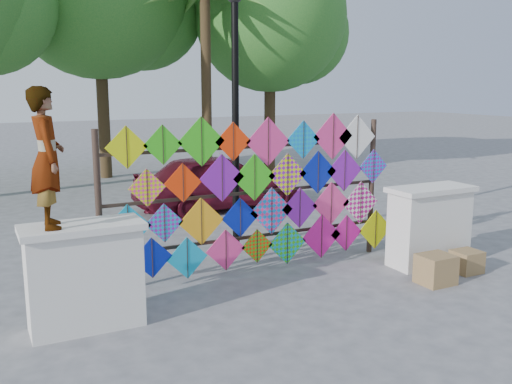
% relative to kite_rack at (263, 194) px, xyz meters
% --- Properties ---
extents(ground, '(80.00, 80.00, 0.00)m').
position_rel_kite_rack_xyz_m(ground, '(-0.16, -0.73, -1.23)').
color(ground, gray).
rests_on(ground, ground).
extents(parapet_left, '(1.40, 0.65, 1.28)m').
position_rel_kite_rack_xyz_m(parapet_left, '(-2.86, -0.93, -0.58)').
color(parapet_left, white).
rests_on(parapet_left, ground).
extents(parapet_right, '(1.40, 0.65, 1.28)m').
position_rel_kite_rack_xyz_m(parapet_right, '(2.54, -0.93, -0.58)').
color(parapet_right, white).
rests_on(parapet_right, ground).
extents(kite_rack, '(4.96, 0.24, 2.43)m').
position_rel_kite_rack_xyz_m(kite_rack, '(0.00, 0.00, 0.00)').
color(kite_rack, '#30221A').
rests_on(kite_rack, ground).
extents(tree_east, '(5.40, 4.80, 7.42)m').
position_rel_kite_rack_xyz_m(tree_east, '(4.93, 8.80, 3.76)').
color(tree_east, '#3F2E1B').
rests_on(tree_east, ground).
extents(palm_tree, '(3.62, 3.62, 5.83)m').
position_rel_kite_rack_xyz_m(palm_tree, '(2.04, 7.27, 3.73)').
color(palm_tree, '#3F2E1B').
rests_on(palm_tree, ground).
extents(vendor_woman, '(0.40, 0.59, 1.58)m').
position_rel_kite_rack_xyz_m(vendor_woman, '(-3.20, -0.93, 0.85)').
color(vendor_woman, '#99999E').
rests_on(vendor_woman, parapet_left).
extents(sedan, '(3.93, 1.77, 1.31)m').
position_rel_kite_rack_xyz_m(sedan, '(1.15, 4.47, -0.57)').
color(sedan, '#570F1F').
rests_on(sedan, ground).
extents(lamppost, '(0.28, 0.28, 4.46)m').
position_rel_kite_rack_xyz_m(lamppost, '(0.14, 1.27, 1.47)').
color(lamppost, black).
rests_on(lamppost, ground).
extents(cardboard_box_near, '(0.49, 0.43, 0.43)m').
position_rel_kite_rack_xyz_m(cardboard_box_near, '(1.98, -1.67, -1.01)').
color(cardboard_box_near, '#906A45').
rests_on(cardboard_box_near, ground).
extents(cardboard_box_far, '(0.41, 0.38, 0.34)m').
position_rel_kite_rack_xyz_m(cardboard_box_far, '(2.79, -1.51, -1.05)').
color(cardboard_box_far, '#906A45').
rests_on(cardboard_box_far, ground).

